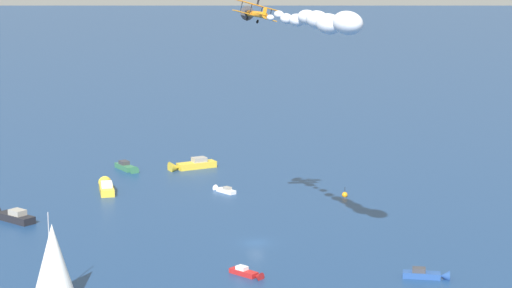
{
  "coord_description": "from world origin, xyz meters",
  "views": [
    {
      "loc": [
        54.13,
        -134.34,
        43.89
      ],
      "look_at": [
        0.0,
        0.0,
        16.1
      ],
      "focal_mm": 66.15,
      "sensor_mm": 36.0,
      "label": 1
    }
  ],
  "objects_px": {
    "motorboat_outer_ring_c": "(106,187)",
    "biplane_lead": "(255,13)",
    "motorboat_inshore": "(428,275)",
    "marker_buoy": "(345,195)",
    "motorboat_far_stbd": "(224,190)",
    "motorboat_outer_ring_d": "(127,168)",
    "motorboat_outer_ring_a": "(248,273)",
    "sailboat_far_port": "(53,262)",
    "motorboat_trailing": "(11,216)",
    "motorboat_outer_ring_e": "(190,165)"
  },
  "relations": [
    {
      "from": "marker_buoy",
      "to": "biplane_lead",
      "type": "xyz_separation_m",
      "value": [
        -4.64,
        -34.2,
        36.05
      ]
    },
    {
      "from": "marker_buoy",
      "to": "biplane_lead",
      "type": "distance_m",
      "value": 49.91
    },
    {
      "from": "motorboat_outer_ring_c",
      "to": "biplane_lead",
      "type": "bearing_deg",
      "value": -27.83
    },
    {
      "from": "motorboat_outer_ring_c",
      "to": "sailboat_far_port",
      "type": "bearing_deg",
      "value": -65.46
    },
    {
      "from": "motorboat_outer_ring_a",
      "to": "marker_buoy",
      "type": "distance_m",
      "value": 49.99
    },
    {
      "from": "marker_buoy",
      "to": "motorboat_outer_ring_e",
      "type": "bearing_deg",
      "value": 163.45
    },
    {
      "from": "marker_buoy",
      "to": "biplane_lead",
      "type": "relative_size",
      "value": 0.32
    },
    {
      "from": "motorboat_outer_ring_c",
      "to": "motorboat_outer_ring_d",
      "type": "relative_size",
      "value": 1.25
    },
    {
      "from": "motorboat_inshore",
      "to": "motorboat_outer_ring_c",
      "type": "xyz_separation_m",
      "value": [
        -69.44,
        28.26,
        0.28
      ]
    },
    {
      "from": "sailboat_far_port",
      "to": "biplane_lead",
      "type": "distance_m",
      "value": 48.82
    },
    {
      "from": "motorboat_inshore",
      "to": "motorboat_outer_ring_e",
      "type": "height_order",
      "value": "motorboat_outer_ring_e"
    },
    {
      "from": "sailboat_far_port",
      "to": "motorboat_outer_ring_d",
      "type": "bearing_deg",
      "value": 112.76
    },
    {
      "from": "motorboat_inshore",
      "to": "motorboat_outer_ring_d",
      "type": "bearing_deg",
      "value": 148.34
    },
    {
      "from": "motorboat_trailing",
      "to": "biplane_lead",
      "type": "height_order",
      "value": "biplane_lead"
    },
    {
      "from": "motorboat_outer_ring_e",
      "to": "motorboat_trailing",
      "type": "bearing_deg",
      "value": -102.41
    },
    {
      "from": "motorboat_inshore",
      "to": "marker_buoy",
      "type": "relative_size",
      "value": 3.23
    },
    {
      "from": "sailboat_far_port",
      "to": "biplane_lead",
      "type": "bearing_deg",
      "value": 67.23
    },
    {
      "from": "motorboat_far_stbd",
      "to": "motorboat_outer_ring_c",
      "type": "bearing_deg",
      "value": -160.34
    },
    {
      "from": "motorboat_far_stbd",
      "to": "motorboat_trailing",
      "type": "height_order",
      "value": "motorboat_trailing"
    },
    {
      "from": "motorboat_far_stbd",
      "to": "motorboat_outer_ring_d",
      "type": "xyz_separation_m",
      "value": [
        -27.21,
        10.16,
        0.21
      ]
    },
    {
      "from": "motorboat_far_stbd",
      "to": "marker_buoy",
      "type": "distance_m",
      "value": 23.63
    },
    {
      "from": "motorboat_inshore",
      "to": "marker_buoy",
      "type": "distance_m",
      "value": 48.05
    },
    {
      "from": "sailboat_far_port",
      "to": "motorboat_trailing",
      "type": "distance_m",
      "value": 43.45
    },
    {
      "from": "biplane_lead",
      "to": "sailboat_far_port",
      "type": "bearing_deg",
      "value": -112.77
    },
    {
      "from": "motorboat_trailing",
      "to": "motorboat_outer_ring_c",
      "type": "distance_m",
      "value": 25.16
    },
    {
      "from": "motorboat_outer_ring_a",
      "to": "biplane_lead",
      "type": "relative_size",
      "value": 0.86
    },
    {
      "from": "sailboat_far_port",
      "to": "motorboat_far_stbd",
      "type": "bearing_deg",
      "value": 93.41
    },
    {
      "from": "motorboat_far_stbd",
      "to": "motorboat_outer_ring_c",
      "type": "xyz_separation_m",
      "value": [
        -21.76,
        -7.77,
        0.36
      ]
    },
    {
      "from": "sailboat_far_port",
      "to": "biplane_lead",
      "type": "relative_size",
      "value": 1.81
    },
    {
      "from": "motorboat_far_stbd",
      "to": "motorboat_outer_ring_a",
      "type": "bearing_deg",
      "value": -62.22
    },
    {
      "from": "motorboat_outer_ring_c",
      "to": "motorboat_inshore",
      "type": "bearing_deg",
      "value": -22.15
    },
    {
      "from": "motorboat_inshore",
      "to": "motorboat_outer_ring_c",
      "type": "relative_size",
      "value": 0.69
    },
    {
      "from": "motorboat_outer_ring_a",
      "to": "motorboat_outer_ring_d",
      "type": "relative_size",
      "value": 0.73
    },
    {
      "from": "motorboat_outer_ring_d",
      "to": "biplane_lead",
      "type": "height_order",
      "value": "biplane_lead"
    },
    {
      "from": "motorboat_trailing",
      "to": "motorboat_outer_ring_a",
      "type": "xyz_separation_m",
      "value": [
        49.65,
        -12.21,
        -0.33
      ]
    },
    {
      "from": "marker_buoy",
      "to": "motorboat_far_stbd",
      "type": "bearing_deg",
      "value": -167.22
    },
    {
      "from": "sailboat_far_port",
      "to": "marker_buoy",
      "type": "height_order",
      "value": "sailboat_far_port"
    },
    {
      "from": "motorboat_trailing",
      "to": "motorboat_outer_ring_d",
      "type": "xyz_separation_m",
      "value": [
        -1.14,
        42.71,
        -0.13
      ]
    },
    {
      "from": "motorboat_outer_ring_a",
      "to": "sailboat_far_port",
      "type": "bearing_deg",
      "value": -136.16
    },
    {
      "from": "biplane_lead",
      "to": "motorboat_outer_ring_c",
      "type": "bearing_deg",
      "value": 152.17
    },
    {
      "from": "motorboat_outer_ring_d",
      "to": "biplane_lead",
      "type": "distance_m",
      "value": 69.95
    },
    {
      "from": "motorboat_far_stbd",
      "to": "motorboat_outer_ring_a",
      "type": "height_order",
      "value": "motorboat_outer_ring_a"
    },
    {
      "from": "motorboat_outer_ring_c",
      "to": "biplane_lead",
      "type": "xyz_separation_m",
      "value": [
        40.16,
        -21.2,
        35.65
      ]
    },
    {
      "from": "sailboat_far_port",
      "to": "marker_buoy",
      "type": "xyz_separation_m",
      "value": [
        19.24,
        68.98,
        -5.06
      ]
    },
    {
      "from": "motorboat_inshore",
      "to": "marker_buoy",
      "type": "xyz_separation_m",
      "value": [
        -24.64,
        41.26,
        -0.12
      ]
    },
    {
      "from": "biplane_lead",
      "to": "motorboat_outer_ring_e",
      "type": "bearing_deg",
      "value": 126.44
    },
    {
      "from": "biplane_lead",
      "to": "motorboat_outer_ring_d",
      "type": "bearing_deg",
      "value": 139.38
    },
    {
      "from": "motorboat_outer_ring_e",
      "to": "biplane_lead",
      "type": "xyz_separation_m",
      "value": [
        33.65,
        -45.58,
        35.61
      ]
    },
    {
      "from": "motorboat_far_stbd",
      "to": "marker_buoy",
      "type": "relative_size",
      "value": 2.64
    },
    {
      "from": "motorboat_inshore",
      "to": "motorboat_outer_ring_e",
      "type": "bearing_deg",
      "value": 140.09
    }
  ]
}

